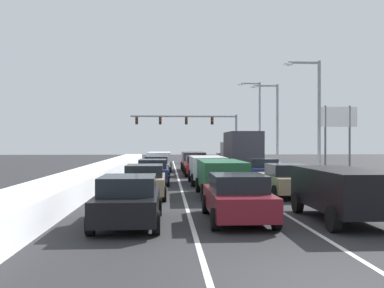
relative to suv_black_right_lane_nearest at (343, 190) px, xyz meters
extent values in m
plane|color=#28282B|center=(-3.17, 13.64, -1.02)|extent=(128.35, 128.35, 0.00)
cube|color=silver|center=(-1.47, 18.57, -1.01)|extent=(0.14, 54.30, 0.01)
cube|color=silver|center=(-4.87, 18.57, -1.01)|extent=(0.14, 54.30, 0.01)
cube|color=white|center=(3.83, 18.57, -0.70)|extent=(2.06, 54.30, 0.64)
cube|color=white|center=(-10.17, 18.57, -0.54)|extent=(2.17, 54.30, 0.95)
cube|color=black|center=(0.00, 0.01, 0.03)|extent=(1.95, 4.90, 1.25)
cube|color=black|center=(0.00, -2.40, 0.30)|extent=(1.56, 0.06, 0.55)
cube|color=red|center=(-0.78, -2.39, -0.07)|extent=(0.20, 0.08, 0.28)
cylinder|color=black|center=(-0.96, 1.71, -0.65)|extent=(0.25, 0.74, 0.74)
cylinder|color=black|center=(0.95, 1.71, -0.65)|extent=(0.25, 0.74, 0.74)
cylinder|color=black|center=(-0.96, -1.69, -0.65)|extent=(0.25, 0.74, 0.74)
cube|color=#937F60|center=(0.00, 6.68, -0.39)|extent=(1.82, 4.50, 0.70)
cube|color=black|center=(0.00, 6.53, 0.22)|extent=(1.64, 2.20, 0.55)
cube|color=red|center=(-0.69, 4.48, -0.27)|extent=(0.24, 0.08, 0.14)
cube|color=red|center=(0.69, 4.48, -0.27)|extent=(0.24, 0.08, 0.14)
cylinder|color=black|center=(-0.89, 8.23, -0.69)|extent=(0.22, 0.66, 0.66)
cylinder|color=black|center=(0.89, 8.23, -0.69)|extent=(0.22, 0.66, 0.66)
cylinder|color=black|center=(-0.89, 5.13, -0.69)|extent=(0.22, 0.66, 0.66)
cylinder|color=black|center=(0.89, 5.13, -0.69)|extent=(0.22, 0.66, 0.66)
cube|color=navy|center=(0.31, 13.61, -0.39)|extent=(1.82, 4.50, 0.70)
cube|color=black|center=(0.31, 13.46, 0.22)|extent=(1.64, 2.20, 0.55)
cube|color=red|center=(-0.39, 11.41, -0.27)|extent=(0.24, 0.08, 0.14)
cube|color=red|center=(1.00, 11.41, -0.27)|extent=(0.24, 0.08, 0.14)
cylinder|color=black|center=(-0.58, 15.16, -0.69)|extent=(0.22, 0.66, 0.66)
cylinder|color=black|center=(1.20, 15.16, -0.69)|extent=(0.22, 0.66, 0.66)
cylinder|color=black|center=(-0.58, 12.06, -0.69)|extent=(0.22, 0.66, 0.66)
cylinder|color=black|center=(1.20, 12.06, -0.69)|extent=(0.22, 0.66, 0.66)
cube|color=slate|center=(0.20, 23.44, 0.54)|extent=(2.35, 2.20, 2.00)
cube|color=#333338|center=(0.20, 19.84, 1.04)|extent=(2.35, 5.00, 2.60)
cylinder|color=black|center=(-0.92, 23.74, -0.56)|extent=(0.28, 0.92, 0.92)
cylinder|color=black|center=(1.33, 23.74, -0.56)|extent=(0.28, 0.92, 0.92)
cylinder|color=black|center=(-0.92, 18.34, -0.56)|extent=(0.28, 0.92, 0.92)
cylinder|color=black|center=(1.33, 18.34, -0.56)|extent=(0.28, 0.92, 0.92)
cube|color=silver|center=(0.02, 28.39, -0.39)|extent=(1.82, 4.50, 0.70)
cube|color=black|center=(0.02, 28.24, 0.22)|extent=(1.64, 2.20, 0.55)
cube|color=red|center=(-0.67, 26.19, -0.27)|extent=(0.24, 0.08, 0.14)
cube|color=red|center=(0.71, 26.19, -0.27)|extent=(0.24, 0.08, 0.14)
cylinder|color=black|center=(-0.87, 29.94, -0.69)|extent=(0.22, 0.66, 0.66)
cylinder|color=black|center=(0.91, 29.94, -0.69)|extent=(0.22, 0.66, 0.66)
cylinder|color=black|center=(-0.87, 26.84, -0.69)|extent=(0.22, 0.66, 0.66)
cylinder|color=black|center=(0.91, 26.84, -0.69)|extent=(0.22, 0.66, 0.66)
cube|color=maroon|center=(-3.37, 0.26, -0.39)|extent=(1.82, 4.50, 0.70)
cube|color=black|center=(-3.37, 0.11, 0.22)|extent=(1.64, 2.20, 0.55)
cube|color=red|center=(-4.06, -1.94, -0.27)|extent=(0.24, 0.08, 0.14)
cube|color=red|center=(-2.68, -1.94, -0.27)|extent=(0.24, 0.08, 0.14)
cylinder|color=black|center=(-4.26, 1.81, -0.69)|extent=(0.22, 0.66, 0.66)
cylinder|color=black|center=(-2.48, 1.81, -0.69)|extent=(0.22, 0.66, 0.66)
cylinder|color=black|center=(-4.26, -1.29, -0.69)|extent=(0.22, 0.66, 0.66)
cylinder|color=black|center=(-2.48, -1.29, -0.69)|extent=(0.22, 0.66, 0.66)
cube|color=#1E5633|center=(-3.10, 6.76, 0.03)|extent=(1.95, 4.90, 1.25)
cube|color=black|center=(-3.10, 4.35, 0.30)|extent=(1.56, 0.06, 0.55)
cube|color=red|center=(-3.88, 4.36, -0.07)|extent=(0.20, 0.08, 0.28)
cube|color=red|center=(-2.32, 4.36, -0.07)|extent=(0.20, 0.08, 0.28)
cylinder|color=black|center=(-4.05, 8.46, -0.65)|extent=(0.25, 0.74, 0.74)
cylinder|color=black|center=(-2.14, 8.46, -0.65)|extent=(0.25, 0.74, 0.74)
cylinder|color=black|center=(-4.05, 5.06, -0.65)|extent=(0.25, 0.74, 0.74)
cylinder|color=black|center=(-2.14, 5.06, -0.65)|extent=(0.25, 0.74, 0.74)
cube|color=#B7BABF|center=(-3.19, 12.90, 0.03)|extent=(1.95, 4.90, 1.25)
cube|color=black|center=(-3.19, 10.49, 0.30)|extent=(1.56, 0.06, 0.55)
cube|color=red|center=(-3.97, 10.50, -0.07)|extent=(0.20, 0.08, 0.28)
cube|color=red|center=(-2.41, 10.50, -0.07)|extent=(0.20, 0.08, 0.28)
cylinder|color=black|center=(-4.15, 14.60, -0.65)|extent=(0.25, 0.74, 0.74)
cylinder|color=black|center=(-2.24, 14.60, -0.65)|extent=(0.25, 0.74, 0.74)
cylinder|color=black|center=(-4.15, 11.20, -0.65)|extent=(0.25, 0.74, 0.74)
cylinder|color=black|center=(-2.24, 11.20, -0.65)|extent=(0.25, 0.74, 0.74)
cube|color=maroon|center=(-3.36, 19.57, -0.39)|extent=(1.82, 4.50, 0.70)
cube|color=black|center=(-3.36, 19.42, 0.22)|extent=(1.64, 2.20, 0.55)
cube|color=red|center=(-4.05, 17.37, -0.27)|extent=(0.24, 0.08, 0.14)
cube|color=red|center=(-2.67, 17.37, -0.27)|extent=(0.24, 0.08, 0.14)
cylinder|color=black|center=(-4.25, 21.12, -0.69)|extent=(0.22, 0.66, 0.66)
cylinder|color=black|center=(-2.47, 21.12, -0.69)|extent=(0.22, 0.66, 0.66)
cylinder|color=black|center=(-4.25, 18.02, -0.69)|extent=(0.22, 0.66, 0.66)
cylinder|color=black|center=(-2.47, 18.02, -0.69)|extent=(0.22, 0.66, 0.66)
cube|color=#38383D|center=(-3.31, 25.46, 0.03)|extent=(1.95, 4.90, 1.25)
cube|color=black|center=(-3.31, 23.05, 0.30)|extent=(1.56, 0.06, 0.55)
cube|color=red|center=(-4.09, 23.06, -0.07)|extent=(0.20, 0.08, 0.28)
cube|color=red|center=(-2.53, 23.06, -0.07)|extent=(0.20, 0.08, 0.28)
cylinder|color=black|center=(-4.26, 27.16, -0.65)|extent=(0.25, 0.74, 0.74)
cylinder|color=black|center=(-2.35, 27.16, -0.65)|extent=(0.25, 0.74, 0.74)
cylinder|color=black|center=(-4.26, 23.76, -0.65)|extent=(0.25, 0.74, 0.74)
cylinder|color=black|center=(-2.35, 23.76, -0.65)|extent=(0.25, 0.74, 0.74)
cube|color=black|center=(-6.82, -0.20, -0.39)|extent=(1.82, 4.50, 0.70)
cube|color=black|center=(-6.82, -0.35, 0.22)|extent=(1.64, 2.20, 0.55)
cube|color=red|center=(-7.51, -2.40, -0.27)|extent=(0.24, 0.08, 0.14)
cube|color=red|center=(-6.13, -2.40, -0.27)|extent=(0.24, 0.08, 0.14)
cylinder|color=black|center=(-7.71, 1.35, -0.69)|extent=(0.22, 0.66, 0.66)
cylinder|color=black|center=(-5.93, 1.35, -0.69)|extent=(0.22, 0.66, 0.66)
cylinder|color=black|center=(-7.71, -1.75, -0.69)|extent=(0.22, 0.66, 0.66)
cylinder|color=black|center=(-5.93, -1.75, -0.69)|extent=(0.22, 0.66, 0.66)
cube|color=#937F60|center=(-6.66, 6.50, -0.39)|extent=(1.82, 4.50, 0.70)
cube|color=black|center=(-6.66, 6.35, 0.22)|extent=(1.64, 2.20, 0.55)
cube|color=red|center=(-7.36, 4.30, -0.27)|extent=(0.24, 0.08, 0.14)
cube|color=red|center=(-5.97, 4.30, -0.27)|extent=(0.24, 0.08, 0.14)
cylinder|color=black|center=(-7.55, 8.05, -0.69)|extent=(0.22, 0.66, 0.66)
cylinder|color=black|center=(-5.77, 8.05, -0.69)|extent=(0.22, 0.66, 0.66)
cylinder|color=black|center=(-7.55, 4.95, -0.69)|extent=(0.22, 0.66, 0.66)
cylinder|color=black|center=(-5.77, 4.95, -0.69)|extent=(0.22, 0.66, 0.66)
cube|color=navy|center=(-6.50, 12.89, -0.39)|extent=(1.82, 4.50, 0.70)
cube|color=black|center=(-6.50, 12.74, 0.22)|extent=(1.64, 2.20, 0.55)
cube|color=red|center=(-7.20, 10.69, -0.27)|extent=(0.24, 0.08, 0.14)
cube|color=red|center=(-5.81, 10.69, -0.27)|extent=(0.24, 0.08, 0.14)
cylinder|color=black|center=(-7.39, 14.44, -0.69)|extent=(0.22, 0.66, 0.66)
cylinder|color=black|center=(-5.61, 14.44, -0.69)|extent=(0.22, 0.66, 0.66)
cylinder|color=black|center=(-7.39, 11.34, -0.69)|extent=(0.22, 0.66, 0.66)
cylinder|color=black|center=(-5.61, 11.34, -0.69)|extent=(0.22, 0.66, 0.66)
cube|color=slate|center=(-6.44, 18.53, -0.39)|extent=(1.82, 4.50, 0.70)
cube|color=black|center=(-6.44, 18.38, 0.22)|extent=(1.64, 2.20, 0.55)
cube|color=red|center=(-7.13, 16.33, -0.27)|extent=(0.24, 0.08, 0.14)
cube|color=red|center=(-5.75, 16.33, -0.27)|extent=(0.24, 0.08, 0.14)
cylinder|color=black|center=(-7.33, 20.08, -0.69)|extent=(0.22, 0.66, 0.66)
cylinder|color=black|center=(-5.55, 20.08, -0.69)|extent=(0.22, 0.66, 0.66)
cylinder|color=black|center=(-7.33, 16.98, -0.69)|extent=(0.22, 0.66, 0.66)
cylinder|color=black|center=(-5.55, 16.98, -0.69)|extent=(0.22, 0.66, 0.66)
cube|color=silver|center=(-6.36, 25.15, 0.03)|extent=(1.95, 4.90, 1.25)
cube|color=black|center=(-6.36, 22.74, 0.30)|extent=(1.56, 0.06, 0.55)
cube|color=red|center=(-7.14, 22.75, -0.07)|extent=(0.20, 0.08, 0.28)
cube|color=red|center=(-5.58, 22.75, -0.07)|extent=(0.20, 0.08, 0.28)
cylinder|color=black|center=(-7.31, 26.85, -0.65)|extent=(0.25, 0.74, 0.74)
cylinder|color=black|center=(-5.40, 26.85, -0.65)|extent=(0.25, 0.74, 0.74)
cylinder|color=black|center=(-7.31, 23.45, -0.65)|extent=(0.25, 0.74, 0.74)
cylinder|color=black|center=(-5.40, 23.45, -0.65)|extent=(0.25, 0.74, 0.74)
cylinder|color=slate|center=(3.43, 43.26, 2.08)|extent=(0.28, 0.28, 6.20)
cube|color=slate|center=(-3.50, 43.26, 4.93)|extent=(13.86, 0.20, 0.20)
cube|color=black|center=(0.23, 43.26, 4.36)|extent=(0.34, 0.34, 0.95)
sphere|color=red|center=(0.23, 43.07, 4.64)|extent=(0.22, 0.22, 0.22)
sphere|color=#593F0C|center=(0.23, 43.07, 4.36)|extent=(0.22, 0.22, 0.22)
sphere|color=#0C3819|center=(0.23, 43.07, 4.07)|extent=(0.22, 0.22, 0.22)
cube|color=black|center=(-3.17, 43.26, 4.36)|extent=(0.34, 0.34, 0.95)
sphere|color=red|center=(-3.17, 43.07, 4.64)|extent=(0.22, 0.22, 0.22)
sphere|color=#593F0C|center=(-3.17, 43.07, 4.36)|extent=(0.22, 0.22, 0.22)
sphere|color=#0C3819|center=(-3.17, 43.07, 4.07)|extent=(0.22, 0.22, 0.22)
cube|color=black|center=(-6.57, 43.26, 4.36)|extent=(0.34, 0.34, 0.95)
sphere|color=red|center=(-6.57, 43.07, 4.64)|extent=(0.22, 0.22, 0.22)
sphere|color=#593F0C|center=(-6.57, 43.07, 4.36)|extent=(0.22, 0.22, 0.22)
sphere|color=#0C3819|center=(-6.57, 43.07, 4.07)|extent=(0.22, 0.22, 0.22)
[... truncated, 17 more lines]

